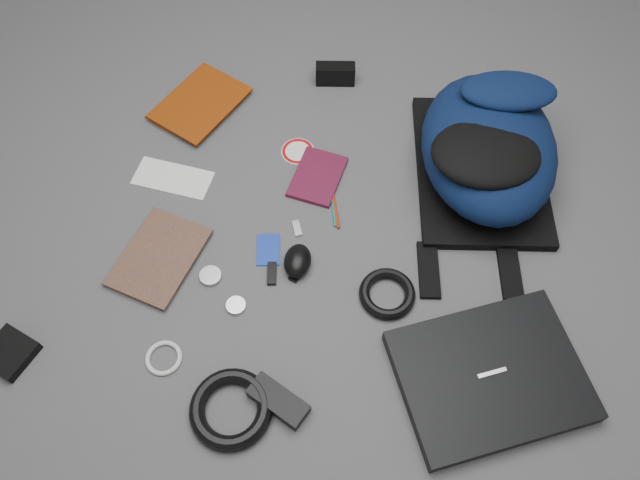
% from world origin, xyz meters
% --- Properties ---
extents(ground, '(4.00, 4.00, 0.00)m').
position_xyz_m(ground, '(0.00, 0.00, 0.00)').
color(ground, '#4F4F51').
rests_on(ground, ground).
extents(backpack, '(0.44, 0.56, 0.21)m').
position_xyz_m(backpack, '(0.36, 0.29, 0.11)').
color(backpack, black).
rests_on(backpack, ground).
extents(laptop, '(0.47, 0.44, 0.04)m').
position_xyz_m(laptop, '(0.42, -0.25, 0.02)').
color(laptop, black).
rests_on(laptop, ground).
extents(textbook_red, '(0.26, 0.29, 0.03)m').
position_xyz_m(textbook_red, '(-0.50, 0.39, 0.01)').
color(textbook_red, '#7A2B07').
rests_on(textbook_red, ground).
extents(comic_book, '(0.21, 0.26, 0.02)m').
position_xyz_m(comic_book, '(-0.45, -0.10, 0.01)').
color(comic_book, '#B8650D').
rests_on(comic_book, ground).
extents(envelope, '(0.20, 0.10, 0.00)m').
position_xyz_m(envelope, '(-0.41, 0.11, 0.00)').
color(envelope, white).
rests_on(envelope, ground).
extents(dvd_case, '(0.13, 0.17, 0.01)m').
position_xyz_m(dvd_case, '(-0.05, 0.19, 0.01)').
color(dvd_case, '#480D22').
rests_on(dvd_case, ground).
extents(compact_camera, '(0.11, 0.06, 0.06)m').
position_xyz_m(compact_camera, '(-0.07, 0.53, 0.03)').
color(compact_camera, black).
rests_on(compact_camera, ground).
extents(sticker_disc, '(0.09, 0.09, 0.00)m').
position_xyz_m(sticker_disc, '(-0.12, 0.26, 0.00)').
color(sticker_disc, white).
rests_on(sticker_disc, ground).
extents(pen_teal, '(0.04, 0.12, 0.01)m').
position_xyz_m(pen_teal, '(0.01, 0.12, 0.00)').
color(pen_teal, '#0E807D').
rests_on(pen_teal, ground).
extents(pen_red, '(0.06, 0.14, 0.01)m').
position_xyz_m(pen_red, '(0.01, 0.12, 0.00)').
color(pen_red, '#B1300D').
rests_on(pen_red, ground).
extents(id_badge, '(0.07, 0.10, 0.00)m').
position_xyz_m(id_badge, '(-0.12, -0.04, 0.00)').
color(id_badge, '#1738B3').
rests_on(id_badge, ground).
extents(usb_black, '(0.03, 0.06, 0.01)m').
position_xyz_m(usb_black, '(-0.09, -0.10, 0.01)').
color(usb_black, black).
rests_on(usb_black, ground).
extents(usb_silver, '(0.03, 0.05, 0.01)m').
position_xyz_m(usb_silver, '(-0.06, 0.03, 0.00)').
color(usb_silver, silver).
rests_on(usb_silver, ground).
extents(key_fob, '(0.03, 0.04, 0.01)m').
position_xyz_m(key_fob, '(-0.04, -0.10, 0.01)').
color(key_fob, black).
rests_on(key_fob, ground).
extents(mouse, '(0.07, 0.09, 0.05)m').
position_xyz_m(mouse, '(-0.04, -0.07, 0.02)').
color(mouse, black).
rests_on(mouse, ground).
extents(headphone_left, '(0.06, 0.06, 0.01)m').
position_xyz_m(headphone_left, '(-0.15, -0.20, 0.01)').
color(headphone_left, '#B5B5B7').
rests_on(headphone_left, ground).
extents(headphone_right, '(0.07, 0.07, 0.01)m').
position_xyz_m(headphone_right, '(-0.23, -0.14, 0.01)').
color(headphone_right, '#A5A5A7').
rests_on(headphone_right, ground).
extents(cable_coil, '(0.15, 0.15, 0.03)m').
position_xyz_m(cable_coil, '(0.18, -0.10, 0.01)').
color(cable_coil, black).
rests_on(cable_coil, ground).
extents(power_brick, '(0.14, 0.10, 0.03)m').
position_xyz_m(power_brick, '(-0.00, -0.39, 0.02)').
color(power_brick, black).
rests_on(power_brick, ground).
extents(power_cord_coil, '(0.20, 0.20, 0.03)m').
position_xyz_m(power_cord_coil, '(-0.10, -0.43, 0.02)').
color(power_cord_coil, black).
rests_on(power_cord_coil, ground).
extents(pouch, '(0.12, 0.12, 0.02)m').
position_xyz_m(pouch, '(-0.60, -0.41, 0.01)').
color(pouch, black).
rests_on(pouch, ground).
extents(white_cable_coil, '(0.08, 0.08, 0.01)m').
position_xyz_m(white_cable_coil, '(-0.27, -0.35, 0.01)').
color(white_cable_coil, silver).
rests_on(white_cable_coil, ground).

